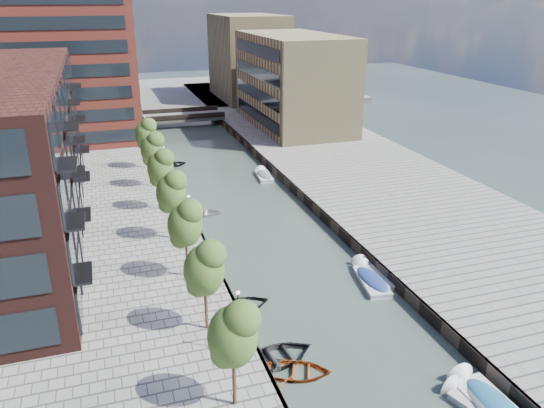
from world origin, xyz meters
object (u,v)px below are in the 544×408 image
motorboat_3 (370,279)px  tree_3 (171,191)px  tree_4 (160,167)px  motorboat_2 (369,274)px  sloop_0 (242,308)px  car (272,126)px  sloop_2 (297,374)px  tree_1 (204,267)px  motorboat_0 (490,404)px  sloop_1 (277,361)px  motorboat_1 (484,408)px  sloop_4 (171,166)px  tree_0 (233,333)px  tree_5 (152,148)px  motorboat_4 (263,175)px  bridge (183,116)px  tree_2 (185,223)px  sloop_3 (198,215)px  tree_6 (146,133)px

motorboat_3 → tree_3: bearing=142.0°
tree_4 → motorboat_2: bearing=-50.2°
sloop_0 → car: size_ratio=1.20×
tree_4 → motorboat_3: tree_4 is taller
sloop_0 → sloop_2: bearing=-175.0°
tree_1 → motorboat_0: (13.06, -10.46, -5.08)m
sloop_1 → motorboat_1: motorboat_1 is taller
sloop_4 → motorboat_0: motorboat_0 is taller
tree_0 → sloop_4: 45.45m
tree_5 → sloop_0: (3.10, -24.96, -5.31)m
motorboat_4 → tree_4: bearing=-145.1°
bridge → sloop_2: (-4.23, -65.75, -1.39)m
tree_4 → sloop_0: size_ratio=1.48×
tree_3 → sloop_1: tree_3 is taller
motorboat_0 → motorboat_4: bearing=90.0°
bridge → motorboat_4: size_ratio=2.81×
tree_5 → sloop_0: tree_5 is taller
bridge → sloop_4: bridge is taller
tree_1 → motorboat_3: bearing=14.9°
tree_3 → motorboat_4: tree_3 is taller
bridge → sloop_1: (-4.97, -64.26, -1.39)m
sloop_4 → motorboat_2: size_ratio=0.85×
motorboat_0 → tree_3: bearing=118.1°
tree_1 → motorboat_4: (13.07, 30.13, -5.13)m
bridge → motorboat_4: bearing=-81.6°
tree_1 → tree_4: (0.00, 21.00, 0.00)m
tree_2 → sloop_4: size_ratio=1.47×
tree_3 → sloop_3: bearing=63.9°
tree_6 → sloop_3: tree_6 is taller
tree_2 → sloop_3: bearing=76.6°
tree_1 → sloop_0: 6.86m
sloop_2 → tree_3: bearing=35.0°
tree_6 → tree_1: bearing=-90.0°
tree_3 → tree_6: same height
sloop_3 → car: 32.83m
tree_6 → motorboat_3: 34.55m
sloop_3 → motorboat_2: 19.26m
tree_1 → tree_4: same height
tree_2 → sloop_1: bearing=-71.0°
tree_2 → tree_6: (0.00, 28.00, 0.00)m
bridge → tree_2: 54.81m
tree_4 → sloop_0: bearing=-80.2°
tree_0 → sloop_1: size_ratio=1.22×
tree_0 → motorboat_0: tree_0 is taller
tree_5 → sloop_3: bearing=-66.2°
tree_3 → motorboat_2: (13.77, -9.50, -5.22)m
tree_1 → sloop_4: tree_1 is taller
sloop_2 → motorboat_2: motorboat_2 is taller
bridge → sloop_4: bearing=-103.2°
tree_2 → tree_6: size_ratio=1.00×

